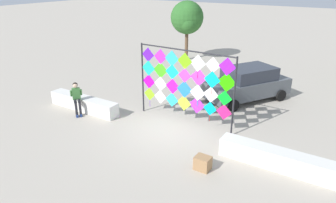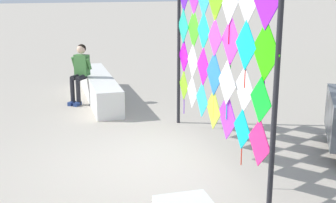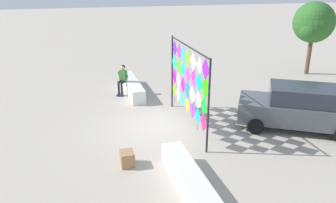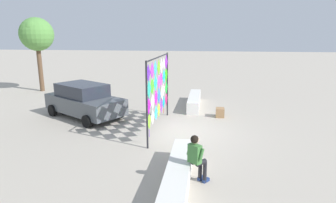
{
  "view_description": "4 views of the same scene",
  "coord_description": "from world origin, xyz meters",
  "px_view_note": "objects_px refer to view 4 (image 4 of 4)",
  "views": [
    {
      "loc": [
        6.18,
        -9.67,
        5.93
      ],
      "look_at": [
        -0.36,
        0.63,
        0.99
      ],
      "focal_mm": 33.36,
      "sensor_mm": 36.0,
      "label": 1
    },
    {
      "loc": [
        7.3,
        -1.76,
        3.04
      ],
      "look_at": [
        0.27,
        0.21,
        1.12
      ],
      "focal_mm": 49.47,
      "sensor_mm": 36.0,
      "label": 2
    },
    {
      "loc": [
        11.49,
        -2.97,
        5.47
      ],
      "look_at": [
        0.07,
        0.3,
        1.06
      ],
      "focal_mm": 35.36,
      "sensor_mm": 36.0,
      "label": 3
    },
    {
      "loc": [
        -11.48,
        -1.0,
        4.09
      ],
      "look_at": [
        -0.15,
        0.59,
        1.35
      ],
      "focal_mm": 30.01,
      "sensor_mm": 36.0,
      "label": 4
    }
  ],
  "objects_px": {
    "parked_car": "(84,100)",
    "tree_palm_like": "(36,34)",
    "kite_display_rack": "(159,86)",
    "seated_vendor": "(197,156)",
    "cardboard_box_large": "(220,112)"
  },
  "relations": [
    {
      "from": "parked_car",
      "to": "tree_palm_like",
      "type": "bearing_deg",
      "value": 45.38
    },
    {
      "from": "parked_car",
      "to": "tree_palm_like",
      "type": "distance_m",
      "value": 9.02
    },
    {
      "from": "seated_vendor",
      "to": "cardboard_box_large",
      "type": "bearing_deg",
      "value": -7.61
    },
    {
      "from": "cardboard_box_large",
      "to": "tree_palm_like",
      "type": "bearing_deg",
      "value": 68.76
    },
    {
      "from": "kite_display_rack",
      "to": "cardboard_box_large",
      "type": "relative_size",
      "value": 8.83
    },
    {
      "from": "seated_vendor",
      "to": "cardboard_box_large",
      "type": "height_order",
      "value": "seated_vendor"
    },
    {
      "from": "kite_display_rack",
      "to": "seated_vendor",
      "type": "xyz_separation_m",
      "value": [
        -4.56,
        -1.84,
        -1.06
      ]
    },
    {
      "from": "cardboard_box_large",
      "to": "tree_palm_like",
      "type": "height_order",
      "value": "tree_palm_like"
    },
    {
      "from": "seated_vendor",
      "to": "kite_display_rack",
      "type": "bearing_deg",
      "value": 21.95
    },
    {
      "from": "seated_vendor",
      "to": "cardboard_box_large",
      "type": "xyz_separation_m",
      "value": [
        6.82,
        -0.91,
        -0.64
      ]
    },
    {
      "from": "cardboard_box_large",
      "to": "seated_vendor",
      "type": "bearing_deg",
      "value": 172.39
    },
    {
      "from": "kite_display_rack",
      "to": "seated_vendor",
      "type": "bearing_deg",
      "value": -158.05
    },
    {
      "from": "kite_display_rack",
      "to": "tree_palm_like",
      "type": "relative_size",
      "value": 0.85
    },
    {
      "from": "kite_display_rack",
      "to": "parked_car",
      "type": "bearing_deg",
      "value": 72.01
    },
    {
      "from": "parked_car",
      "to": "tree_palm_like",
      "type": "xyz_separation_m",
      "value": [
        5.92,
        6.0,
        3.23
      ]
    }
  ]
}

